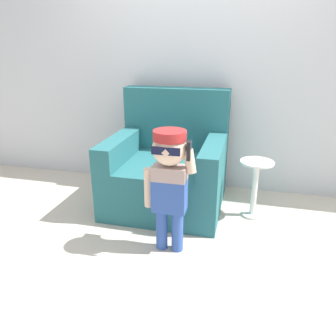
{
  "coord_description": "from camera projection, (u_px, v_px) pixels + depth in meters",
  "views": [
    {
      "loc": [
        0.55,
        -2.62,
        1.47
      ],
      "look_at": [
        -0.06,
        -0.18,
        0.52
      ],
      "focal_mm": 35.0,
      "sensor_mm": 36.0,
      "label": 1
    }
  ],
  "objects": [
    {
      "name": "ground_plane",
      "position": [
        179.0,
        215.0,
        3.02
      ],
      "size": [
        10.0,
        10.0,
        0.0
      ],
      "primitive_type": "plane",
      "color": "beige"
    },
    {
      "name": "wall_back",
      "position": [
        197.0,
        63.0,
        3.27
      ],
      "size": [
        10.0,
        0.05,
        2.6
      ],
      "color": "silver",
      "rests_on": "ground_plane"
    },
    {
      "name": "armchair",
      "position": [
        169.0,
        167.0,
        3.16
      ],
      "size": [
        1.05,
        1.01,
        1.08
      ],
      "color": "#286B70",
      "rests_on": "ground_plane"
    },
    {
      "name": "person_child",
      "position": [
        169.0,
        173.0,
        2.31
      ],
      "size": [
        0.38,
        0.29,
        0.93
      ],
      "color": "#3356AD",
      "rests_on": "ground_plane"
    },
    {
      "name": "side_table",
      "position": [
        255.0,
        184.0,
        2.9
      ],
      "size": [
        0.29,
        0.29,
        0.53
      ],
      "color": "white",
      "rests_on": "ground_plane"
    }
  ]
}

